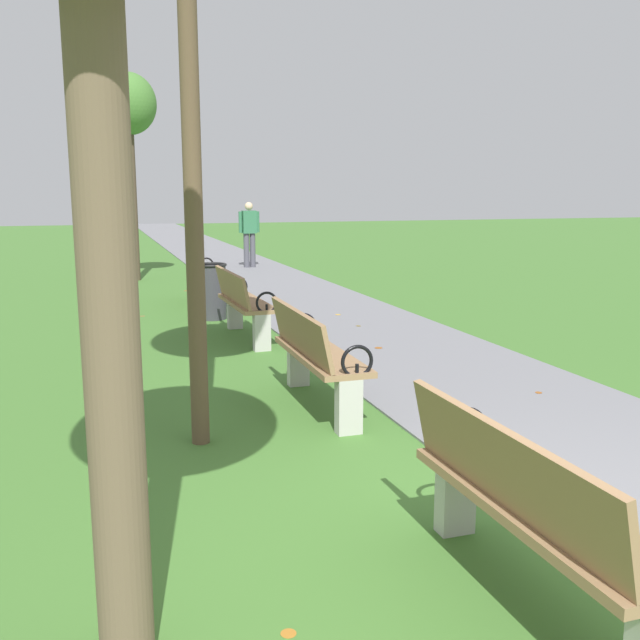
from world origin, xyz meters
TOP-DOWN VIEW (x-y plane):
  - ground_plane at (0.00, 0.00)m, footprint 80.00×80.00m
  - paved_walkway at (1.21, 18.00)m, footprint 2.41×44.00m
  - park_bench_1 at (-0.50, -0.07)m, footprint 0.48×1.60m
  - park_bench_2 at (-0.50, 3.15)m, footprint 0.49×1.60m
  - park_bench_3 at (-0.50, 6.24)m, footprint 0.51×1.61m
  - park_bench_4 at (-0.50, 9.34)m, footprint 0.52×1.61m
  - tree_3 at (-1.44, 13.04)m, footprint 1.16×1.16m
  - pedestrian_walking at (1.43, 14.70)m, footprint 0.53×0.24m
  - trash_bin at (-0.65, 7.85)m, footprint 0.48×0.48m
  - scattered_leaves at (0.06, 5.87)m, footprint 3.38×12.45m

SIDE VIEW (x-z plane):
  - ground_plane at x=0.00m, z-range 0.00..0.00m
  - paved_walkway at x=1.21m, z-range 0.00..0.02m
  - scattered_leaves at x=0.06m, z-range 0.00..0.03m
  - trash_bin at x=-0.65m, z-range 0.00..0.84m
  - park_bench_1 at x=-0.50m, z-range 0.04..0.93m
  - park_bench_2 at x=-0.50m, z-range 0.04..0.93m
  - park_bench_3 at x=-0.50m, z-range 0.04..0.93m
  - park_bench_4 at x=-0.50m, z-range 0.04..0.93m
  - pedestrian_walking at x=1.43m, z-range 0.12..1.74m
  - tree_3 at x=-1.44m, z-range 1.42..5.75m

